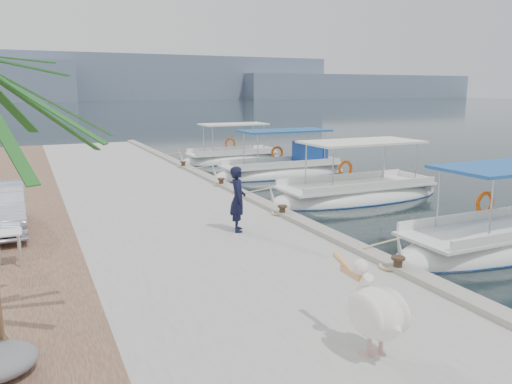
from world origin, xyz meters
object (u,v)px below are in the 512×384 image
Objects in this scene: fisherman at (238,199)px; fishing_caique_b at (506,244)px; fishing_caique_d at (283,172)px; fishing_caique_e at (232,160)px; pelican at (375,310)px; fishing_caique_c at (356,196)px.

fishing_caique_b is at bearing -96.81° from fisherman.
fisherman is at bearing -123.56° from fishing_caique_d.
fishing_caique_d and fishing_caique_e have the same top height.
pelican is (-7.11, -3.57, 1.02)m from fishing_caique_b.
fishing_caique_e is (-0.58, 5.25, -0.06)m from fishing_caique_d.
fisherman is (-6.44, 2.92, 1.23)m from fishing_caique_b.
fishing_caique_c reaches higher than fisherman.
fishing_caique_c is at bearing 55.22° from pelican.
fishing_caique_b is at bearing -89.85° from fishing_caique_d.
fishing_caique_c is at bearing -86.83° from fishing_caique_e.
fisherman reaches higher than pelican.
fishing_caique_c is 4.40× the size of fisherman.
fishing_caique_b is 7.18m from fisherman.
fishing_caique_b is 6.67m from fishing_caique_c.
pelican is at bearing -106.87° from fishing_caique_e.
pelican is (-6.49, -21.40, 1.02)m from fishing_caique_e.
pelican is (-7.07, -16.14, 0.95)m from fishing_caique_d.
fishing_caique_e is 3.67× the size of fisherman.
fisherman is (-5.82, -14.91, 1.23)m from fishing_caique_e.
fishing_caique_c is at bearing -42.23° from fisherman.
fishing_caique_c is 5.91m from fishing_caique_d.
pelican is 0.94× the size of fisherman.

